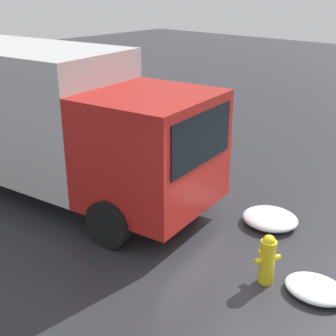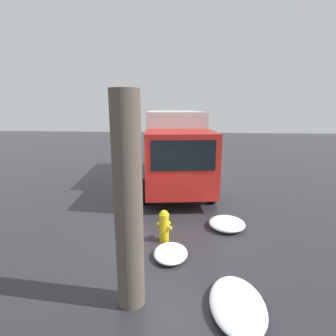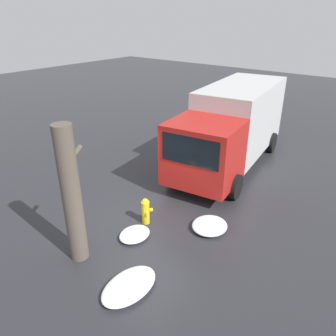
# 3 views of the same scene
# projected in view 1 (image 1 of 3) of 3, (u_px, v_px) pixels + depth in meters

# --- Properties ---
(ground_plane) EXTENTS (60.00, 60.00, 0.00)m
(ground_plane) POSITION_uv_depth(u_px,v_px,m) (265.00, 282.00, 7.56)
(ground_plane) COLOR #28282D
(fire_hydrant) EXTENTS (0.37, 0.43, 0.85)m
(fire_hydrant) POSITION_uv_depth(u_px,v_px,m) (267.00, 258.00, 7.40)
(fire_hydrant) COLOR yellow
(fire_hydrant) RESTS_ON ground_plane
(delivery_truck) EXTENTS (7.70, 3.46, 3.22)m
(delivery_truck) POSITION_uv_depth(u_px,v_px,m) (47.00, 117.00, 10.25)
(delivery_truck) COLOR red
(delivery_truck) RESTS_ON ground_plane
(snow_pile_by_hydrant) EXTENTS (1.11, 1.04, 0.25)m
(snow_pile_by_hydrant) POSITION_uv_depth(u_px,v_px,m) (270.00, 219.00, 9.29)
(snow_pile_by_hydrant) COLOR white
(snow_pile_by_hydrant) RESTS_ON ground_plane
(snow_pile_curbside) EXTENTS (0.97, 0.79, 0.20)m
(snow_pile_curbside) POSITION_uv_depth(u_px,v_px,m) (316.00, 289.00, 7.23)
(snow_pile_curbside) COLOR white
(snow_pile_curbside) RESTS_ON ground_plane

